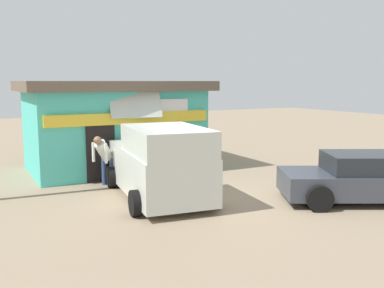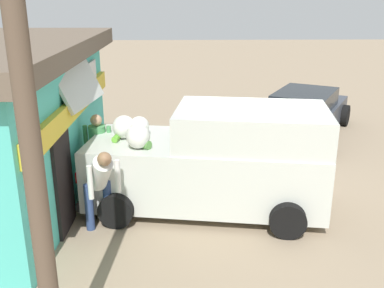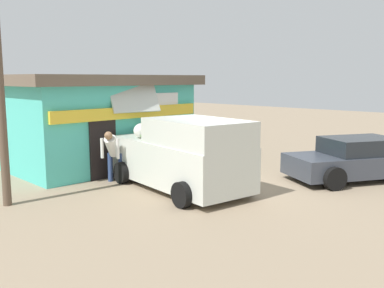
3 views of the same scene
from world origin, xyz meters
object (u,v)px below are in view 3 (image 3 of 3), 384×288
object	(u,v)px
delivery_van	(182,154)
parked_sedan	(359,160)
vendor_standing	(148,143)
unloaded_banana_pile	(125,163)
paint_bucket	(192,166)
storefront_bar	(99,120)
customer_bending	(113,152)

from	to	relation	value
delivery_van	parked_sedan	xyz separation A→B (m)	(4.57, -2.93, -0.38)
vendor_standing	unloaded_banana_pile	world-z (taller)	vendor_standing
paint_bucket	parked_sedan	bearing A→B (deg)	-57.16
delivery_van	paint_bucket	bearing A→B (deg)	37.40
storefront_bar	unloaded_banana_pile	distance (m)	1.84
parked_sedan	customer_bending	size ratio (longest dim) A/B	3.00
customer_bending	unloaded_banana_pile	bearing A→B (deg)	42.52
vendor_standing	customer_bending	bearing A→B (deg)	-169.10
vendor_standing	paint_bucket	xyz separation A→B (m)	(1.11, -0.91, -0.79)
storefront_bar	unloaded_banana_pile	xyz separation A→B (m)	(0.18, -1.21, -1.37)
customer_bending	delivery_van	bearing A→B (deg)	-66.38
customer_bending	unloaded_banana_pile	xyz separation A→B (m)	(1.35, 1.23, -0.70)
unloaded_banana_pile	storefront_bar	bearing A→B (deg)	98.65
vendor_standing	unloaded_banana_pile	distance (m)	1.21
delivery_van	unloaded_banana_pile	bearing A→B (deg)	81.57
paint_bucket	unloaded_banana_pile	bearing A→B (deg)	125.58
unloaded_banana_pile	vendor_standing	bearing A→B (deg)	-77.59
customer_bending	paint_bucket	world-z (taller)	customer_bending
parked_sedan	unloaded_banana_pile	world-z (taller)	parked_sedan
unloaded_banana_pile	paint_bucket	xyz separation A→B (m)	(1.32, -1.84, -0.05)
storefront_bar	vendor_standing	distance (m)	2.27
parked_sedan	vendor_standing	world-z (taller)	vendor_standing
parked_sedan	vendor_standing	bearing A→B (deg)	126.74
vendor_standing	paint_bucket	distance (m)	1.64
customer_bending	parked_sedan	bearing A→B (deg)	-42.09
vendor_standing	paint_bucket	bearing A→B (deg)	-39.25
parked_sedan	unloaded_banana_pile	size ratio (longest dim) A/B	4.69
delivery_van	customer_bending	distance (m)	2.17
storefront_bar	delivery_van	world-z (taller)	storefront_bar
delivery_van	customer_bending	bearing A→B (deg)	113.62
storefront_bar	delivery_van	distance (m)	4.48
customer_bending	paint_bucket	xyz separation A→B (m)	(2.66, -0.61, -0.74)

